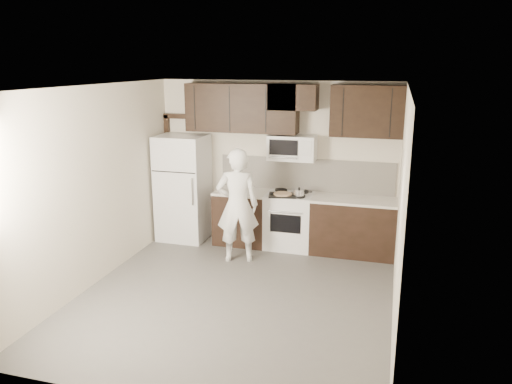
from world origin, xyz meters
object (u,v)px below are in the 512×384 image
at_px(microwave, 292,148).
at_px(person, 238,206).
at_px(refrigerator, 183,188).
at_px(stove, 289,220).

distance_m(microwave, person, 1.34).
xyz_separation_m(microwave, refrigerator, (-1.85, -0.17, -0.75)).
distance_m(refrigerator, person, 1.41).
height_order(microwave, person, microwave).
bearing_deg(microwave, refrigerator, -174.85).
relative_size(stove, person, 0.53).
height_order(refrigerator, person, refrigerator).
distance_m(stove, microwave, 1.20).
height_order(stove, refrigerator, refrigerator).
bearing_deg(microwave, stove, -89.90).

